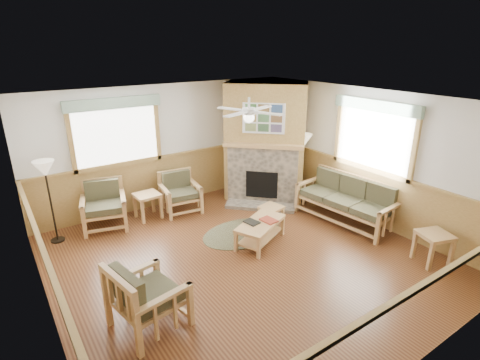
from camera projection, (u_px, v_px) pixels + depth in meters
floor at (244, 258)px, 6.50m from camera, size 6.00×6.00×0.01m
ceiling at (244, 101)px, 5.56m from camera, size 6.00×6.00×0.01m
wall_back at (167, 146)px, 8.35m from camera, size 6.00×0.02×2.70m
wall_front at (418, 275)px, 3.71m from camera, size 6.00×0.02×2.70m
wall_left at (38, 237)px, 4.44m from camera, size 0.02×6.00×2.70m
wall_right at (364, 156)px, 7.63m from camera, size 0.02×6.00×2.70m
wainscot at (244, 230)px, 6.31m from camera, size 6.00×6.00×1.10m
fireplace at (266, 142)px, 8.71m from camera, size 3.11×3.11×2.70m
window_back at (112, 96)px, 7.33m from camera, size 1.90×0.16×1.50m
window_right at (379, 98)px, 7.04m from camera, size 0.16×1.90×1.50m
ceiling_fan at (249, 100)px, 5.97m from camera, size 1.59×1.59×0.36m
sofa at (345, 201)px, 7.69m from camera, size 2.09×1.04×0.92m
armchair_back_left at (104, 206)px, 7.45m from camera, size 1.01×1.01×0.93m
armchair_back_right at (180, 193)px, 8.17m from camera, size 0.86×0.86×0.86m
armchair_left at (148, 295)px, 4.81m from camera, size 0.97×0.97×0.93m
coffee_table at (260, 232)px, 6.93m from camera, size 1.19×0.93×0.43m
end_table_chairs at (148, 206)px, 7.90m from camera, size 0.51×0.49×0.55m
end_table_sofa at (433, 248)px, 6.29m from camera, size 0.61×0.60×0.55m
footstool at (271, 214)px, 7.73m from camera, size 0.49×0.49×0.36m
braided_rug at (242, 233)px, 7.34m from camera, size 2.01×2.01×0.01m
floor_lamp_left at (51, 202)px, 6.79m from camera, size 0.37×0.37×1.59m
floor_lamp_right at (302, 168)px, 8.57m from camera, size 0.40×0.40×1.62m
book_red at (269, 219)px, 6.88m from camera, size 0.25×0.32×0.03m
book_dark at (252, 221)px, 6.82m from camera, size 0.24×0.30×0.03m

